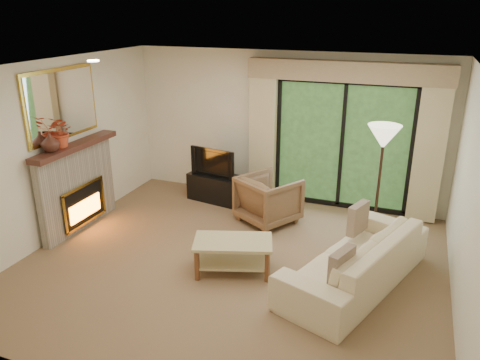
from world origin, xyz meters
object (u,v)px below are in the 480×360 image
at_px(sofa, 356,259).
at_px(coffee_table, 233,256).
at_px(armchair, 268,199).
at_px(media_console, 216,187).

xyz_separation_m(sofa, coffee_table, (-1.52, -0.29, -0.12)).
distance_m(armchair, sofa, 2.05).
relative_size(armchair, sofa, 0.36).
xyz_separation_m(media_console, sofa, (2.70, -1.85, 0.10)).
bearing_deg(media_console, armchair, -14.45).
bearing_deg(armchair, sofa, 170.18).
bearing_deg(sofa, armchair, -110.63).
bearing_deg(media_console, coffee_table, -51.38).
xyz_separation_m(media_console, coffee_table, (1.18, -2.14, -0.01)).
xyz_separation_m(armchair, coffee_table, (0.03, -1.62, -0.16)).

